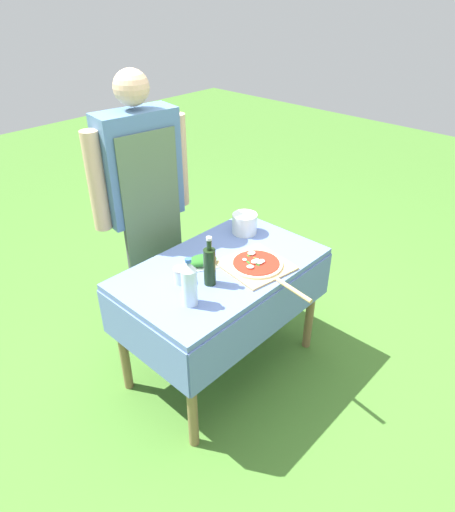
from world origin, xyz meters
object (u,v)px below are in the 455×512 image
object	(u,v)px
water_bottle	(189,283)
mixing_tub	(245,223)
pizza_on_peel	(258,265)
herb_container	(203,261)
prep_table	(222,283)
oil_bottle	(210,266)
sauce_jar	(181,276)
person_cook	(143,193)

from	to	relation	value
water_bottle	mixing_tub	world-z (taller)	water_bottle
pizza_on_peel	water_bottle	distance (m)	0.49
water_bottle	herb_container	bearing A→B (deg)	35.93
prep_table	oil_bottle	distance (m)	0.29
oil_bottle	mixing_tub	bearing A→B (deg)	23.52
water_bottle	herb_container	size ratio (longest dim) A/B	1.13
sauce_jar	water_bottle	bearing A→B (deg)	-118.41
oil_bottle	herb_container	distance (m)	0.21
sauce_jar	herb_container	bearing A→B (deg)	11.02
prep_table	person_cook	size ratio (longest dim) A/B	0.68
pizza_on_peel	sauce_jar	world-z (taller)	sauce_jar
person_cook	prep_table	bearing A→B (deg)	101.17
pizza_on_peel	herb_container	size ratio (longest dim) A/B	2.63
pizza_on_peel	sauce_jar	bearing A→B (deg)	160.61
person_cook	water_bottle	distance (m)	0.84
mixing_tub	sauce_jar	distance (m)	0.65
mixing_tub	oil_bottle	bearing A→B (deg)	-156.48
person_cook	oil_bottle	xyz separation A→B (m)	(-0.14, -0.71, -0.15)
mixing_tub	sauce_jar	size ratio (longest dim) A/B	1.82
mixing_tub	water_bottle	bearing A→B (deg)	-158.60
prep_table	sauce_jar	xyz separation A→B (m)	(-0.26, 0.04, 0.16)
prep_table	herb_container	xyz separation A→B (m)	(-0.07, 0.08, 0.14)
prep_table	sauce_jar	world-z (taller)	sauce_jar
prep_table	pizza_on_peel	xyz separation A→B (m)	(0.12, -0.16, 0.13)
oil_bottle	water_bottle	world-z (taller)	oil_bottle
mixing_tub	sauce_jar	world-z (taller)	mixing_tub
person_cook	oil_bottle	size ratio (longest dim) A/B	6.21
oil_bottle	water_bottle	bearing A→B (deg)	-165.06
oil_bottle	sauce_jar	world-z (taller)	oil_bottle
prep_table	water_bottle	distance (m)	0.45
prep_table	pizza_on_peel	world-z (taller)	pizza_on_peel
pizza_on_peel	sauce_jar	distance (m)	0.44
herb_container	mixing_tub	distance (m)	0.45
water_bottle	mixing_tub	bearing A→B (deg)	21.40
herb_container	sauce_jar	distance (m)	0.20
water_bottle	sauce_jar	world-z (taller)	water_bottle
person_cook	herb_container	bearing A→B (deg)	94.65
person_cook	herb_container	distance (m)	0.60
oil_bottle	sauce_jar	size ratio (longest dim) A/B	3.27
pizza_on_peel	mixing_tub	xyz separation A→B (m)	(0.26, 0.32, 0.05)
herb_container	sauce_jar	bearing A→B (deg)	-168.98
prep_table	mixing_tub	size ratio (longest dim) A/B	7.56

